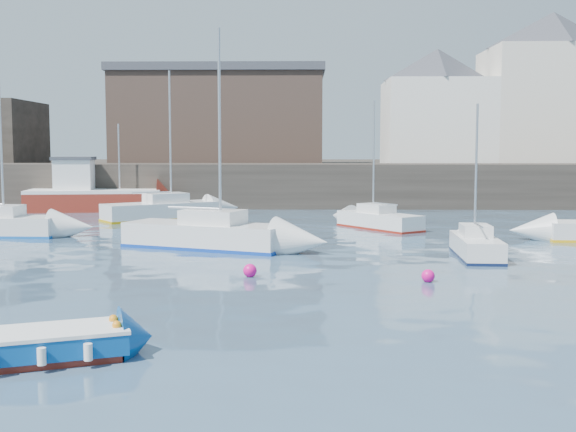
{
  "coord_description": "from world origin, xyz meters",
  "views": [
    {
      "loc": [
        0.56,
        -15.4,
        4.08
      ],
      "look_at": [
        0.0,
        12.0,
        1.5
      ],
      "focal_mm": 45.0,
      "sensor_mm": 36.0,
      "label": 1
    }
  ],
  "objects_px": {
    "sailboat_b": "(207,234)",
    "buoy_far": "(276,231)",
    "sailboat_h": "(161,210)",
    "blue_dinghy": "(40,344)",
    "buoy_near": "(250,277)",
    "buoy_mid": "(428,282)",
    "fishing_boat": "(90,194)",
    "sailboat_c": "(476,245)",
    "sailboat_f": "(379,220)"
  },
  "relations": [
    {
      "from": "blue_dinghy",
      "to": "sailboat_b",
      "type": "relative_size",
      "value": 0.4
    },
    {
      "from": "sailboat_b",
      "to": "buoy_mid",
      "type": "bearing_deg",
      "value": -43.32
    },
    {
      "from": "sailboat_b",
      "to": "sailboat_c",
      "type": "height_order",
      "value": "sailboat_b"
    },
    {
      "from": "buoy_near",
      "to": "fishing_boat",
      "type": "bearing_deg",
      "value": 116.82
    },
    {
      "from": "buoy_mid",
      "to": "sailboat_c",
      "type": "bearing_deg",
      "value": 62.35
    },
    {
      "from": "sailboat_c",
      "to": "sailboat_b",
      "type": "bearing_deg",
      "value": 168.04
    },
    {
      "from": "blue_dinghy",
      "to": "sailboat_h",
      "type": "xyz_separation_m",
      "value": [
        -3.08,
        27.58,
        0.21
      ]
    },
    {
      "from": "sailboat_b",
      "to": "buoy_far",
      "type": "bearing_deg",
      "value": 67.36
    },
    {
      "from": "sailboat_c",
      "to": "sailboat_f",
      "type": "distance_m",
      "value": 9.88
    },
    {
      "from": "sailboat_h",
      "to": "buoy_near",
      "type": "xyz_separation_m",
      "value": [
        6.42,
        -18.33,
        -0.55
      ]
    },
    {
      "from": "sailboat_b",
      "to": "sailboat_c",
      "type": "xyz_separation_m",
      "value": [
        10.45,
        -2.21,
        -0.14
      ]
    },
    {
      "from": "sailboat_b",
      "to": "buoy_far",
      "type": "distance_m",
      "value": 6.77
    },
    {
      "from": "sailboat_f",
      "to": "sailboat_c",
      "type": "bearing_deg",
      "value": -74.5
    },
    {
      "from": "buoy_far",
      "to": "buoy_near",
      "type": "bearing_deg",
      "value": -91.57
    },
    {
      "from": "blue_dinghy",
      "to": "buoy_far",
      "type": "distance_m",
      "value": 22.34
    },
    {
      "from": "sailboat_f",
      "to": "sailboat_h",
      "type": "bearing_deg",
      "value": 159.52
    },
    {
      "from": "blue_dinghy",
      "to": "sailboat_h",
      "type": "bearing_deg",
      "value": 96.37
    },
    {
      "from": "fishing_boat",
      "to": "buoy_far",
      "type": "distance_m",
      "value": 17.04
    },
    {
      "from": "buoy_near",
      "to": "blue_dinghy",
      "type": "bearing_deg",
      "value": -109.86
    },
    {
      "from": "fishing_boat",
      "to": "sailboat_f",
      "type": "bearing_deg",
      "value": -30.19
    },
    {
      "from": "sailboat_h",
      "to": "buoy_mid",
      "type": "relative_size",
      "value": 20.7
    },
    {
      "from": "blue_dinghy",
      "to": "fishing_boat",
      "type": "distance_m",
      "value": 34.63
    },
    {
      "from": "buoy_near",
      "to": "buoy_far",
      "type": "xyz_separation_m",
      "value": [
        0.35,
        12.78,
        0.0
      ]
    },
    {
      "from": "sailboat_f",
      "to": "buoy_mid",
      "type": "distance_m",
      "value": 14.64
    },
    {
      "from": "blue_dinghy",
      "to": "sailboat_b",
      "type": "distance_m",
      "value": 15.84
    },
    {
      "from": "sailboat_c",
      "to": "sailboat_f",
      "type": "bearing_deg",
      "value": 105.5
    },
    {
      "from": "sailboat_c",
      "to": "buoy_near",
      "type": "xyz_separation_m",
      "value": [
        -8.2,
        -4.33,
        -0.44
      ]
    },
    {
      "from": "fishing_boat",
      "to": "buoy_near",
      "type": "height_order",
      "value": "fishing_boat"
    },
    {
      "from": "fishing_boat",
      "to": "buoy_far",
      "type": "height_order",
      "value": "fishing_boat"
    },
    {
      "from": "fishing_boat",
      "to": "sailboat_c",
      "type": "bearing_deg",
      "value": -44.2
    },
    {
      "from": "sailboat_f",
      "to": "buoy_mid",
      "type": "relative_size",
      "value": 15.81
    },
    {
      "from": "sailboat_f",
      "to": "buoy_mid",
      "type": "bearing_deg",
      "value": -90.15
    },
    {
      "from": "blue_dinghy",
      "to": "buoy_far",
      "type": "relative_size",
      "value": 7.67
    },
    {
      "from": "buoy_far",
      "to": "sailboat_f",
      "type": "bearing_deg",
      "value": 11.66
    },
    {
      "from": "sailboat_b",
      "to": "sailboat_h",
      "type": "bearing_deg",
      "value": 109.5
    },
    {
      "from": "blue_dinghy",
      "to": "sailboat_f",
      "type": "xyz_separation_m",
      "value": [
        8.9,
        23.1,
        0.11
      ]
    },
    {
      "from": "buoy_mid",
      "to": "fishing_boat",
      "type": "bearing_deg",
      "value": 125.4
    },
    {
      "from": "fishing_boat",
      "to": "buoy_far",
      "type": "relative_size",
      "value": 19.4
    },
    {
      "from": "sailboat_h",
      "to": "sailboat_b",
      "type": "bearing_deg",
      "value": -70.5
    },
    {
      "from": "sailboat_b",
      "to": "sailboat_h",
      "type": "distance_m",
      "value": 12.5
    },
    {
      "from": "sailboat_f",
      "to": "buoy_near",
      "type": "height_order",
      "value": "sailboat_f"
    },
    {
      "from": "sailboat_b",
      "to": "sailboat_f",
      "type": "distance_m",
      "value": 10.69
    },
    {
      "from": "blue_dinghy",
      "to": "fishing_boat",
      "type": "xyz_separation_m",
      "value": [
        -8.9,
        33.46,
        0.75
      ]
    },
    {
      "from": "fishing_boat",
      "to": "sailboat_f",
      "type": "distance_m",
      "value": 20.6
    },
    {
      "from": "buoy_near",
      "to": "buoy_far",
      "type": "height_order",
      "value": "buoy_far"
    },
    {
      "from": "buoy_near",
      "to": "buoy_far",
      "type": "distance_m",
      "value": 12.78
    },
    {
      "from": "blue_dinghy",
      "to": "buoy_mid",
      "type": "distance_m",
      "value": 12.27
    },
    {
      "from": "sailboat_c",
      "to": "sailboat_h",
      "type": "relative_size",
      "value": 0.68
    },
    {
      "from": "sailboat_b",
      "to": "buoy_near",
      "type": "bearing_deg",
      "value": -71.05
    },
    {
      "from": "buoy_mid",
      "to": "blue_dinghy",
      "type": "bearing_deg",
      "value": -136.29
    }
  ]
}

